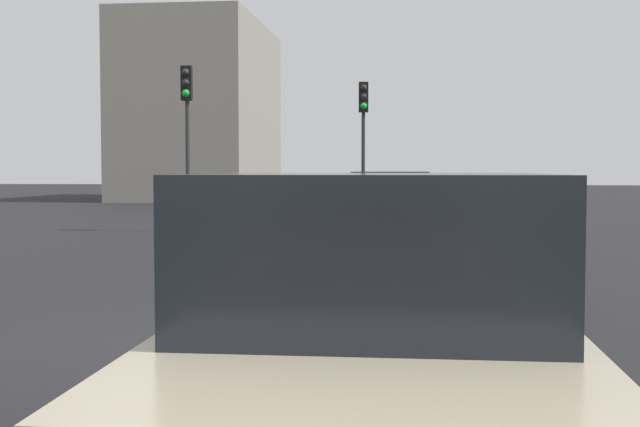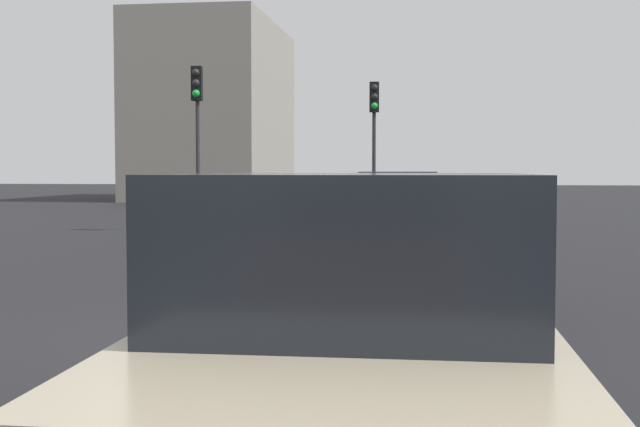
# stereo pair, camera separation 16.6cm
# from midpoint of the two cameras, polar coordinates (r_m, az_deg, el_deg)

# --- Properties ---
(ground_plane) EXTENTS (160.00, 160.00, 0.20)m
(ground_plane) POSITION_cam_midpoint_polar(r_m,az_deg,el_deg) (8.57, -6.98, -8.85)
(ground_plane) COLOR black
(car_silver_left_lead) EXTENTS (4.07, 2.01, 1.61)m
(car_silver_left_lead) POSITION_cam_midpoint_polar(r_m,az_deg,el_deg) (17.64, 4.56, 0.12)
(car_silver_left_lead) COLOR #A8AAB2
(car_silver_left_lead) RESTS_ON ground_plane
(car_grey_left_second) EXTENTS (4.64, 2.05, 1.55)m
(car_grey_left_second) POSITION_cam_midpoint_polar(r_m,az_deg,el_deg) (9.95, 4.20, -2.25)
(car_grey_left_second) COLOR slate
(car_grey_left_second) RESTS_ON ground_plane
(car_beige_left_third) EXTENTS (4.11, 2.03, 1.64)m
(car_beige_left_third) POSITION_cam_midpoint_polar(r_m,az_deg,el_deg) (4.19, 2.63, -9.14)
(car_beige_left_third) COLOR tan
(car_beige_left_third) RESTS_ON ground_plane
(traffic_light_near_left) EXTENTS (0.32, 0.30, 4.26)m
(traffic_light_near_left) POSITION_cam_midpoint_polar(r_m,az_deg,el_deg) (25.27, 2.78, 6.21)
(traffic_light_near_left) COLOR #2D2D30
(traffic_light_near_left) RESTS_ON ground_plane
(traffic_light_near_right) EXTENTS (0.32, 0.29, 4.35)m
(traffic_light_near_right) POSITION_cam_midpoint_polar(r_m,az_deg,el_deg) (22.38, -9.25, 6.74)
(traffic_light_near_right) COLOR #2D2D30
(traffic_light_near_right) RESTS_ON ground_plane
(building_facade_left) EXTENTS (12.45, 6.84, 9.64)m
(building_facade_left) POSITION_cam_midpoint_polar(r_m,az_deg,el_deg) (47.35, -8.14, 6.84)
(building_facade_left) COLOR gray
(building_facade_left) RESTS_ON ground_plane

